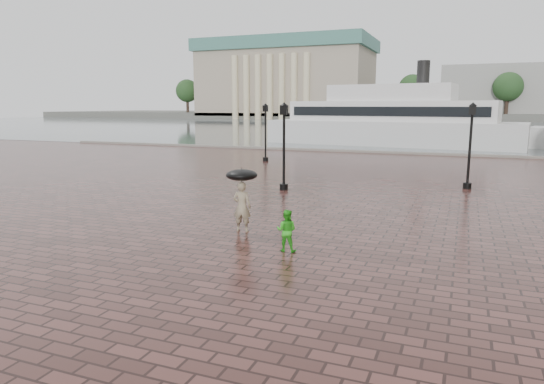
{
  "coord_description": "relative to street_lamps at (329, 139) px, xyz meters",
  "views": [
    {
      "loc": [
        2.74,
        -13.64,
        4.38
      ],
      "look_at": [
        -3.41,
        1.81,
        1.4
      ],
      "focal_mm": 32.0,
      "sensor_mm": 36.0,
      "label": 1
    }
  ],
  "objects": [
    {
      "name": "ground",
      "position": [
        5.0,
        -15.33,
        -2.33
      ],
      "size": [
        300.0,
        300.0,
        0.0
      ],
      "primitive_type": "plane",
      "color": "#331A17",
      "rests_on": "ground"
    },
    {
      "name": "harbour_water",
      "position": [
        5.0,
        76.67,
        -2.33
      ],
      "size": [
        240.0,
        240.0,
        0.0
      ],
      "primitive_type": "plane",
      "color": "#4A575A",
      "rests_on": "ground"
    },
    {
      "name": "quay_edge",
      "position": [
        5.0,
        16.67,
        -2.33
      ],
      "size": [
        80.0,
        0.6,
        0.3
      ],
      "primitive_type": "cube",
      "color": "slate",
      "rests_on": "ground"
    },
    {
      "name": "far_shore",
      "position": [
        5.0,
        144.67,
        -1.33
      ],
      "size": [
        300.0,
        60.0,
        2.0
      ],
      "primitive_type": "cube",
      "color": "#4C4C47",
      "rests_on": "ground"
    },
    {
      "name": "museum",
      "position": [
        -50.0,
        129.28,
        11.58
      ],
      "size": [
        57.0,
        32.5,
        26.0
      ],
      "color": "gray",
      "rests_on": "ground"
    },
    {
      "name": "far_trees",
      "position": [
        5.0,
        122.67,
        7.09
      ],
      "size": [
        188.0,
        8.0,
        13.5
      ],
      "color": "#2D2119",
      "rests_on": "ground"
    },
    {
      "name": "street_lamps",
      "position": [
        0.0,
        0.0,
        0.0
      ],
      "size": [
        15.44,
        12.44,
        4.4
      ],
      "color": "black",
      "rests_on": "ground"
    },
    {
      "name": "adult_pedestrian",
      "position": [
        0.65,
        -13.99,
        -1.43
      ],
      "size": [
        0.69,
        0.5,
        1.78
      ],
      "primitive_type": "imported",
      "rotation": [
        0.0,
        0.0,
        3.26
      ],
      "color": "gray",
      "rests_on": "ground"
    },
    {
      "name": "child_pedestrian",
      "position": [
        2.89,
        -15.6,
        -1.68
      ],
      "size": [
        0.67,
        0.54,
        1.29
      ],
      "primitive_type": "imported",
      "rotation": [
        0.0,
        0.0,
        3.22
      ],
      "color": "green",
      "rests_on": "ground"
    },
    {
      "name": "ferry_near",
      "position": [
        -0.13,
        26.45,
        0.4
      ],
      "size": [
        28.24,
        10.0,
        9.06
      ],
      "rotation": [
        0.0,
        0.0,
        -0.12
      ],
      "color": "silver",
      "rests_on": "ground"
    },
    {
      "name": "umbrella",
      "position": [
        0.65,
        -13.99,
        -0.31
      ],
      "size": [
        1.1,
        1.1,
        1.17
      ],
      "color": "black",
      "rests_on": "ground"
    }
  ]
}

